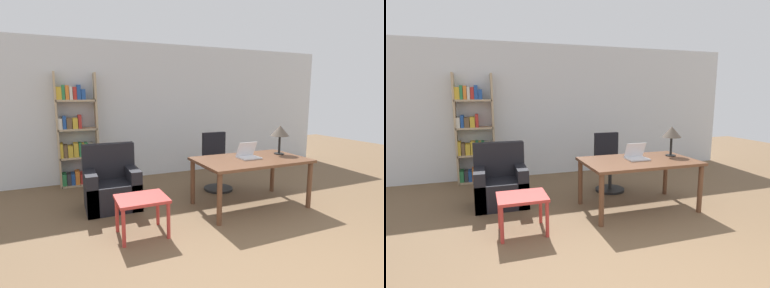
% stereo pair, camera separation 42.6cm
% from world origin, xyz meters
% --- Properties ---
extents(wall_back, '(8.00, 0.06, 2.70)m').
position_xyz_m(wall_back, '(0.00, 4.53, 1.35)').
color(wall_back, silver).
rests_on(wall_back, ground_plane).
extents(desk, '(1.65, 0.97, 0.74)m').
position_xyz_m(desk, '(0.57, 2.16, 0.65)').
color(desk, brown).
rests_on(desk, ground_plane).
extents(laptop, '(0.32, 0.25, 0.24)m').
position_xyz_m(laptop, '(0.56, 2.23, 0.79)').
color(laptop, silver).
rests_on(laptop, desk).
extents(table_lamp, '(0.29, 0.29, 0.46)m').
position_xyz_m(table_lamp, '(1.19, 2.28, 1.10)').
color(table_lamp, black).
rests_on(table_lamp, desk).
extents(office_chair, '(0.51, 0.51, 1.01)m').
position_xyz_m(office_chair, '(0.51, 3.11, 0.46)').
color(office_chair, black).
rests_on(office_chair, ground_plane).
extents(side_table_blue, '(0.59, 0.49, 0.47)m').
position_xyz_m(side_table_blue, '(-1.18, 1.87, 0.40)').
color(side_table_blue, '#B2332D').
rests_on(side_table_blue, ground_plane).
extents(armchair, '(0.77, 0.65, 0.94)m').
position_xyz_m(armchair, '(-1.36, 2.94, 0.31)').
color(armchair, black).
rests_on(armchair, ground_plane).
extents(bookshelf, '(0.71, 0.28, 2.08)m').
position_xyz_m(bookshelf, '(-1.75, 4.34, 0.89)').
color(bookshelf, tan).
rests_on(bookshelf, ground_plane).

